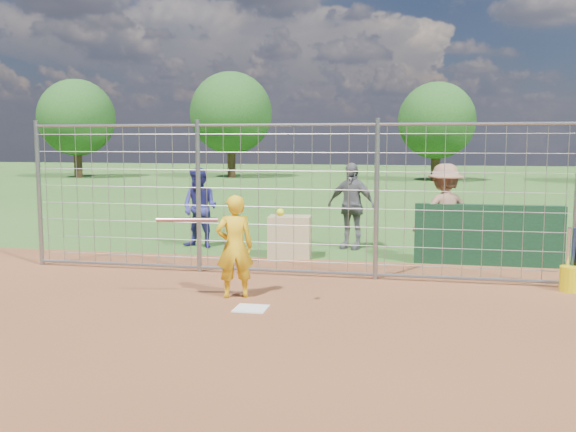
% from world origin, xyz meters
% --- Properties ---
extents(ground, '(100.00, 100.00, 0.00)m').
position_xyz_m(ground, '(0.00, 0.00, 0.00)').
color(ground, '#2D591E').
rests_on(ground, ground).
extents(infield_dirt, '(18.00, 18.00, 0.00)m').
position_xyz_m(infield_dirt, '(0.00, -3.00, 0.01)').
color(infield_dirt, brown).
rests_on(infield_dirt, ground).
extents(home_plate, '(0.43, 0.43, 0.02)m').
position_xyz_m(home_plate, '(0.00, -0.20, 0.01)').
color(home_plate, silver).
rests_on(home_plate, ground).
extents(dugout_wall, '(2.60, 0.20, 1.10)m').
position_xyz_m(dugout_wall, '(3.40, 3.60, 0.55)').
color(dugout_wall, '#11381E').
rests_on(dugout_wall, ground).
extents(batter, '(0.64, 0.54, 1.48)m').
position_xyz_m(batter, '(-0.39, 0.39, 0.74)').
color(batter, gold).
rests_on(batter, ground).
extents(bystander_a, '(0.94, 0.80, 1.68)m').
position_xyz_m(bystander_a, '(-2.32, 4.39, 0.84)').
color(bystander_a, navy).
rests_on(bystander_a, ground).
extents(bystander_b, '(1.14, 0.75, 1.79)m').
position_xyz_m(bystander_b, '(0.79, 4.91, 0.90)').
color(bystander_b, '#5E5F63').
rests_on(bystander_b, ground).
extents(bystander_c, '(1.34, 1.06, 1.82)m').
position_xyz_m(bystander_c, '(2.63, 3.79, 0.91)').
color(bystander_c, '#8E664D').
rests_on(bystander_c, ground).
extents(equipment_bin, '(0.85, 0.62, 0.80)m').
position_xyz_m(equipment_bin, '(-0.26, 3.68, 0.40)').
color(equipment_bin, tan).
rests_on(equipment_bin, ground).
extents(equipment_in_play, '(1.85, 0.34, 0.24)m').
position_xyz_m(equipment_in_play, '(-0.65, 0.02, 1.19)').
color(equipment_in_play, silver).
rests_on(equipment_in_play, ground).
extents(bucket_with_bats, '(0.34, 0.34, 0.97)m').
position_xyz_m(bucket_with_bats, '(4.43, 1.76, 0.25)').
color(bucket_with_bats, '#DCC30B').
rests_on(bucket_with_bats, ground).
extents(backstop_fence, '(9.08, 0.08, 2.60)m').
position_xyz_m(backstop_fence, '(0.00, 2.00, 1.26)').
color(backstop_fence, gray).
rests_on(backstop_fence, ground).
extents(tree_line, '(44.66, 6.72, 6.48)m').
position_xyz_m(tree_line, '(3.13, 28.13, 3.71)').
color(tree_line, '#3F2B19').
rests_on(tree_line, ground).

